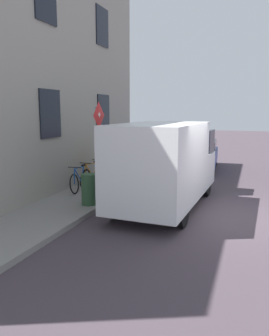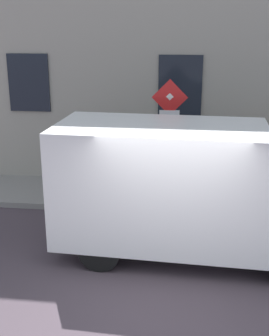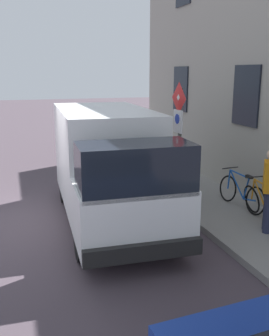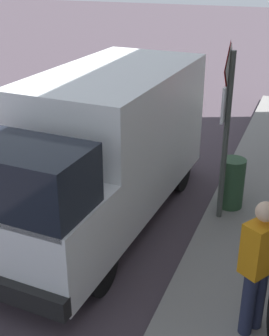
# 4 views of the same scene
# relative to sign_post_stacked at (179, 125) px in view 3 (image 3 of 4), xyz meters

# --- Properties ---
(ground_plane) EXTENTS (80.00, 80.00, 0.00)m
(ground_plane) POSITION_rel_sign_post_stacked_xyz_m (-3.37, -0.17, -2.05)
(ground_plane) COLOR #453A42
(sidewalk_slab) EXTENTS (1.97, 16.42, 0.14)m
(sidewalk_slab) POSITION_rel_sign_post_stacked_xyz_m (0.77, -0.17, -1.98)
(sidewalk_slab) COLOR gray
(sidewalk_slab) RESTS_ON ground_plane
(building_facade) EXTENTS (0.75, 14.42, 8.57)m
(building_facade) POSITION_rel_sign_post_stacked_xyz_m (2.11, -0.17, 2.23)
(building_facade) COLOR #9D978C
(building_facade) RESTS_ON ground_plane
(sign_post_stacked) EXTENTS (0.15, 0.56, 2.84)m
(sign_post_stacked) POSITION_rel_sign_post_stacked_xyz_m (0.00, 0.00, 0.00)
(sign_post_stacked) COLOR #474C47
(sign_post_stacked) RESTS_ON sidewalk_slab
(delivery_van) EXTENTS (2.24, 5.41, 2.50)m
(delivery_van) POSITION_rel_sign_post_stacked_xyz_m (-1.91, -0.54, -0.72)
(delivery_van) COLOR white
(delivery_van) RESTS_ON ground_plane
(bicycle_orange) EXTENTS (0.46, 1.72, 0.89)m
(bicycle_orange) POSITION_rel_sign_post_stacked_xyz_m (1.21, -1.95, -1.54)
(bicycle_orange) COLOR black
(bicycle_orange) RESTS_ON sidewalk_slab
(bicycle_blue) EXTENTS (0.46, 1.71, 0.89)m
(bicycle_blue) POSITION_rel_sign_post_stacked_xyz_m (1.21, -1.04, -1.54)
(bicycle_blue) COLOR black
(bicycle_blue) RESTS_ON sidewalk_slab
(litter_bin) EXTENTS (0.44, 0.44, 0.90)m
(litter_bin) POSITION_rel_sign_post_stacked_xyz_m (0.14, 0.43, -1.46)
(litter_bin) COLOR #2D5133
(litter_bin) RESTS_ON sidewalk_slab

